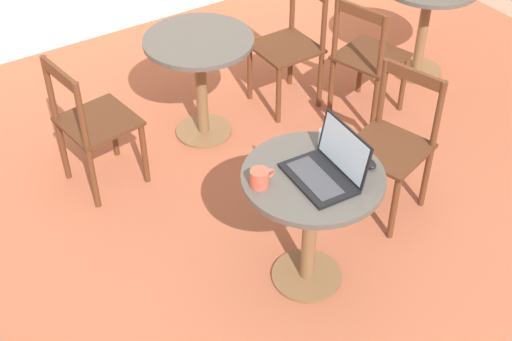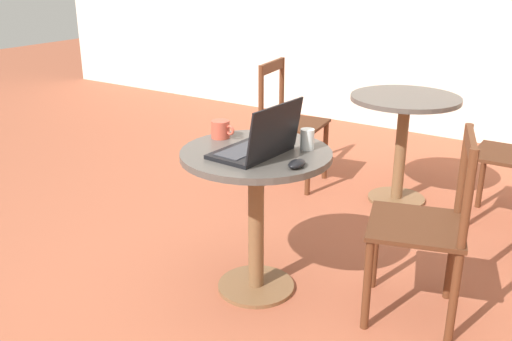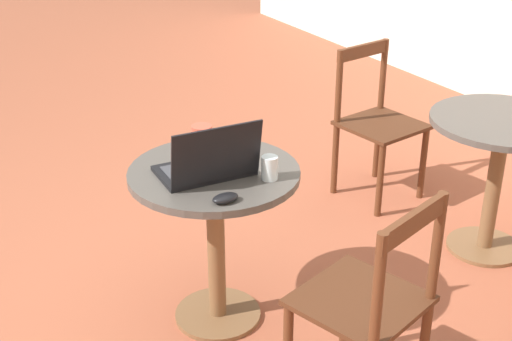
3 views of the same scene
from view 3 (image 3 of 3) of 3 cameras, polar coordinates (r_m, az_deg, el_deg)
ground_plane at (r=3.12m, az=-6.62°, el=-12.20°), size 16.00×16.00×0.00m
cafe_table_near at (r=2.87m, az=-3.30°, el=-2.98°), size 0.68×0.68×0.70m
cafe_table_far at (r=3.55m, az=18.88°, el=1.46°), size 0.68×0.68×0.70m
chair_near_right at (r=2.51m, az=9.08°, el=-10.66°), size 0.50×0.50×0.85m
chair_far_left at (r=4.02m, az=9.59°, el=3.75°), size 0.45×0.45×0.85m
laptop at (r=2.72m, az=-3.87°, el=0.45°), size 0.29×0.37×0.24m
mouse at (r=2.54m, az=-2.47°, el=-2.22°), size 0.06×0.10×0.03m
mug at (r=3.01m, az=-4.33°, el=2.84°), size 0.12×0.09×0.08m
drinking_glass at (r=2.69m, az=1.10°, el=0.21°), size 0.06×0.06×0.09m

